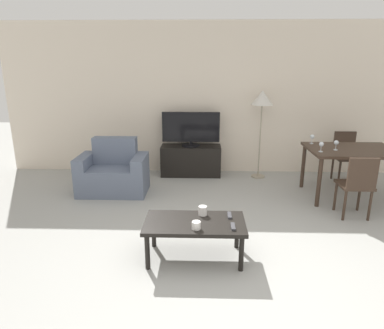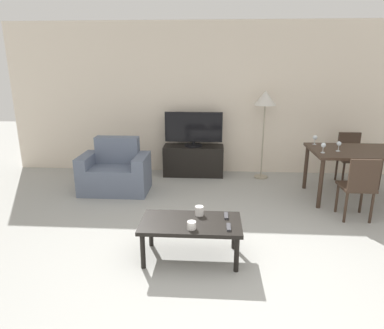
{
  "view_description": "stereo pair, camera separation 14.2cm",
  "coord_description": "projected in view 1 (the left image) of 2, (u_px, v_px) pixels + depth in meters",
  "views": [
    {
      "loc": [
        -0.31,
        -2.7,
        1.97
      ],
      "look_at": [
        -0.45,
        1.79,
        0.65
      ],
      "focal_mm": 32.0,
      "sensor_mm": 36.0,
      "label": 1
    },
    {
      "loc": [
        -0.16,
        -2.69,
        1.97
      ],
      "look_at": [
        -0.45,
        1.79,
        0.65
      ],
      "focal_mm": 32.0,
      "sensor_mm": 36.0,
      "label": 2
    }
  ],
  "objects": [
    {
      "name": "wine_glass_left",
      "position": [
        312.0,
        137.0,
        5.4
      ],
      "size": [
        0.07,
        0.07,
        0.15
      ],
      "color": "silver",
      "rests_on": "dining_table"
    },
    {
      "name": "ground_plane",
      "position": [
        235.0,
        288.0,
        3.14
      ],
      "size": [
        18.0,
        18.0,
        0.0
      ],
      "primitive_type": "plane",
      "color": "#9E9E99"
    },
    {
      "name": "dining_chair_far",
      "position": [
        346.0,
        154.0,
        5.9
      ],
      "size": [
        0.4,
        0.4,
        0.85
      ],
      "color": "#38281E",
      "rests_on": "ground_plane"
    },
    {
      "name": "coffee_table",
      "position": [
        195.0,
        226.0,
        3.53
      ],
      "size": [
        1.04,
        0.55,
        0.42
      ],
      "color": "black",
      "rests_on": "ground_plane"
    },
    {
      "name": "wine_glass_center",
      "position": [
        321.0,
        145.0,
        4.89
      ],
      "size": [
        0.07,
        0.07,
        0.15
      ],
      "color": "silver",
      "rests_on": "dining_table"
    },
    {
      "name": "wine_glass_right",
      "position": [
        336.0,
        143.0,
        4.99
      ],
      "size": [
        0.07,
        0.07,
        0.15
      ],
      "color": "silver",
      "rests_on": "dining_table"
    },
    {
      "name": "remote_secondary",
      "position": [
        233.0,
        227.0,
        3.38
      ],
      "size": [
        0.04,
        0.15,
        0.02
      ],
      "color": "#38383D",
      "rests_on": "coffee_table"
    },
    {
      "name": "dining_table",
      "position": [
        352.0,
        154.0,
        5.12
      ],
      "size": [
        1.29,
        0.93,
        0.76
      ],
      "color": "#38281E",
      "rests_on": "ground_plane"
    },
    {
      "name": "floor_lamp",
      "position": [
        262.0,
        102.0,
        5.84
      ],
      "size": [
        0.38,
        0.38,
        1.54
      ],
      "color": "gray",
      "rests_on": "ground_plane"
    },
    {
      "name": "tv_stand",
      "position": [
        191.0,
        160.0,
        6.27
      ],
      "size": [
        1.08,
        0.42,
        0.55
      ],
      "color": "black",
      "rests_on": "ground_plane"
    },
    {
      "name": "wall_back",
      "position": [
        220.0,
        100.0,
        6.21
      ],
      "size": [
        7.89,
        0.06,
        2.7
      ],
      "color": "beige",
      "rests_on": "ground_plane"
    },
    {
      "name": "dining_chair_near",
      "position": [
        357.0,
        183.0,
        4.44
      ],
      "size": [
        0.4,
        0.4,
        0.85
      ],
      "color": "#38281E",
      "rests_on": "ground_plane"
    },
    {
      "name": "cup_white_near",
      "position": [
        203.0,
        211.0,
        3.66
      ],
      "size": [
        0.09,
        0.09,
        0.1
      ],
      "color": "white",
      "rests_on": "coffee_table"
    },
    {
      "name": "remote_primary",
      "position": [
        230.0,
        215.0,
        3.64
      ],
      "size": [
        0.04,
        0.15,
        0.02
      ],
      "color": "#38383D",
      "rests_on": "coffee_table"
    },
    {
      "name": "tv",
      "position": [
        191.0,
        129.0,
        6.1
      ],
      "size": [
        1.03,
        0.32,
        0.61
      ],
      "color": "black",
      "rests_on": "tv_stand"
    },
    {
      "name": "armchair",
      "position": [
        114.0,
        173.0,
        5.42
      ],
      "size": [
        1.06,
        0.66,
        0.85
      ],
      "color": "slate",
      "rests_on": "ground_plane"
    },
    {
      "name": "cup_colored_far",
      "position": [
        196.0,
        225.0,
        3.35
      ],
      "size": [
        0.09,
        0.09,
        0.08
      ],
      "color": "white",
      "rests_on": "coffee_table"
    }
  ]
}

